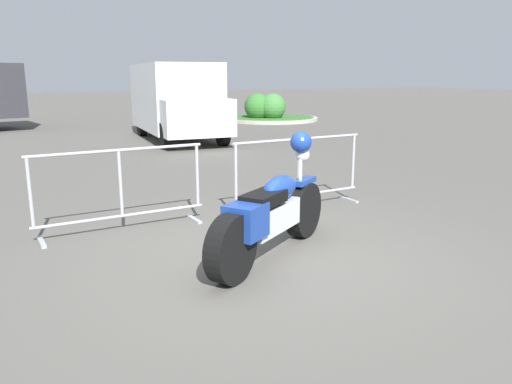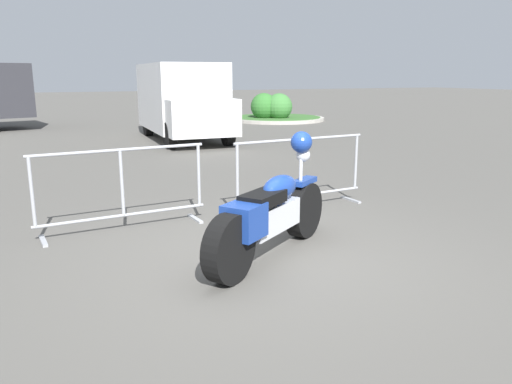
{
  "view_description": "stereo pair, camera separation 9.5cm",
  "coord_description": "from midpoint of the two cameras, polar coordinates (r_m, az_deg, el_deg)",
  "views": [
    {
      "loc": [
        -2.35,
        -4.53,
        1.96
      ],
      "look_at": [
        0.06,
        0.51,
        0.65
      ],
      "focal_mm": 35.0,
      "sensor_mm": 36.0,
      "label": 1
    },
    {
      "loc": [
        -2.27,
        -4.58,
        1.96
      ],
      "look_at": [
        0.06,
        0.51,
        0.65
      ],
      "focal_mm": 35.0,
      "sensor_mm": 36.0,
      "label": 2
    }
  ],
  "objects": [
    {
      "name": "ground_plane",
      "position": [
        5.47,
        2.16,
        -7.83
      ],
      "size": [
        120.0,
        120.0,
        0.0
      ],
      "primitive_type": "plane",
      "color": "#54514C"
    },
    {
      "name": "motorcycle",
      "position": [
        5.44,
        2.26,
        -2.38
      ],
      "size": [
        2.03,
        1.48,
        1.32
      ],
      "rotation": [
        0.0,
        0.0,
        0.6
      ],
      "color": "black",
      "rests_on": "ground"
    },
    {
      "name": "planter_island",
      "position": [
        22.3,
        2.14,
        9.11
      ],
      "size": [
        4.22,
        4.22,
        1.22
      ],
      "color": "#ADA89E",
      "rests_on": "ground"
    },
    {
      "name": "delivery_van",
      "position": [
        15.79,
        -8.24,
        10.45
      ],
      "size": [
        2.18,
        5.08,
        2.31
      ],
      "rotation": [
        0.0,
        0.0,
        -1.62
      ],
      "color": "white",
      "rests_on": "ground"
    },
    {
      "name": "crowd_barrier_near",
      "position": [
        6.57,
        -14.64,
        0.38
      ],
      "size": [
        2.21,
        0.6,
        1.07
      ],
      "rotation": [
        0.0,
        0.0,
        0.08
      ],
      "color": "#9EA0A5",
      "rests_on": "ground"
    },
    {
      "name": "crowd_barrier_far",
      "position": [
        7.45,
        5.47,
        2.24
      ],
      "size": [
        2.21,
        0.6,
        1.07
      ],
      "rotation": [
        0.0,
        0.0,
        0.08
      ],
      "color": "#9EA0A5",
      "rests_on": "ground"
    }
  ]
}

